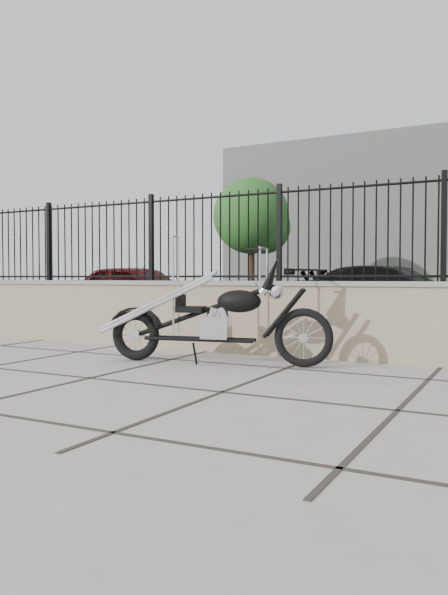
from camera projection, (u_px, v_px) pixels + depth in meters
ground_plane at (90, 378)px, 5.77m from camera, size 90.00×90.00×0.00m
parking_lot at (379, 312)px, 16.81m from camera, size 30.00×30.00×0.00m
retaining_wall at (212, 316)px, 7.96m from camera, size 14.00×0.36×0.96m
iron_fence at (211, 237)px, 7.93m from camera, size 14.00×0.08×1.20m
background_building at (444, 218)px, 29.03m from camera, size 22.00×6.00×8.00m
chopper_motorcycle at (212, 298)px, 6.72m from camera, size 2.58×0.95×1.53m
car_red at (138, 292)px, 13.73m from camera, size 4.06×1.97×1.33m
car_black at (393, 296)px, 11.79m from camera, size 4.56×2.46×1.25m
bollard_a at (148, 307)px, 10.74m from camera, size 0.12×0.12×0.90m
tree_left at (251, 213)px, 23.27m from camera, size 3.06×3.06×5.16m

